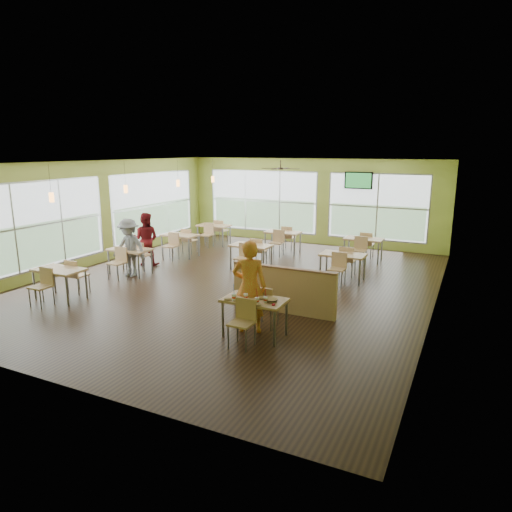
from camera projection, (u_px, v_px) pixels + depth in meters
name	position (u px, v px, depth m)	size (l,w,h in m)	color
room	(236.00, 225.00, 11.97)	(12.00, 12.04, 3.20)	black
window_bays	(210.00, 210.00, 15.81)	(9.24, 10.24, 2.38)	white
main_table	(255.00, 305.00, 8.71)	(1.22, 1.52, 0.87)	tan
half_wall_divider	(283.00, 290.00, 10.01)	(2.40, 0.14, 1.04)	tan
dining_tables	(232.00, 245.00, 14.13)	(6.92, 8.72, 0.87)	tan
pendant_lights	(152.00, 186.00, 13.71)	(0.11, 7.31, 0.86)	#2D2119
ceiling_fan	(281.00, 168.00, 14.29)	(1.25, 1.25, 0.29)	#2D2119
tv_backwall	(359.00, 180.00, 16.19)	(1.00, 0.07, 0.60)	black
man_plaid	(249.00, 287.00, 8.88)	(0.67, 0.44, 1.85)	#DC4418
patron_maroon	(146.00, 239.00, 14.08)	(0.80, 0.62, 1.65)	#5D1013
patron_grey	(129.00, 248.00, 12.85)	(1.07, 0.61, 1.65)	slate
cup_blue	(234.00, 297.00, 8.59)	(0.10, 0.10, 0.35)	white
cup_yellow	(246.00, 297.00, 8.62)	(0.09, 0.09, 0.32)	white
cup_red_near	(257.00, 300.00, 8.40)	(0.09, 0.09, 0.32)	white
cup_red_far	(266.00, 299.00, 8.47)	(0.08, 0.08, 0.30)	white
food_basket	(272.00, 300.00, 8.52)	(0.24, 0.24, 0.05)	black
ketchup_cup	(273.00, 305.00, 8.33)	(0.07, 0.07, 0.03)	#A7080F
wrapper_left	(228.00, 299.00, 8.62)	(0.16, 0.14, 0.04)	tan
wrapper_mid	(261.00, 298.00, 8.70)	(0.19, 0.17, 0.05)	tan
wrapper_right	(258.00, 304.00, 8.33)	(0.15, 0.13, 0.04)	tan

